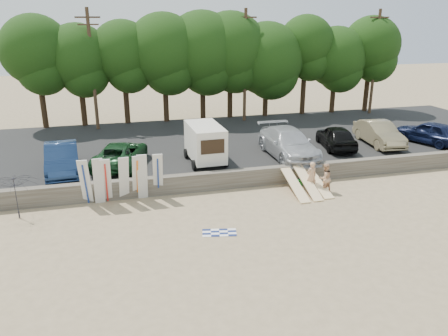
{
  "coord_description": "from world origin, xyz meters",
  "views": [
    {
      "loc": [
        -8.89,
        -18.8,
        8.95
      ],
      "look_at": [
        -3.18,
        3.0,
        1.18
      ],
      "focal_mm": 35.0,
      "sensor_mm": 36.0,
      "label": 1
    }
  ],
  "objects_px": {
    "car_2": "(288,143)",
    "beachgoer_b": "(325,178)",
    "car_1": "(121,154)",
    "beachgoer_a": "(311,176)",
    "car_0": "(62,159)",
    "car_4": "(379,133)",
    "car_3": "(336,137)",
    "car_5": "(429,132)",
    "cooler": "(298,182)",
    "beach_umbrella": "(15,198)",
    "box_trailer": "(205,142)"
  },
  "relations": [
    {
      "from": "car_2",
      "to": "car_5",
      "type": "xyz_separation_m",
      "value": [
        10.63,
        0.42,
        -0.08
      ]
    },
    {
      "from": "car_0",
      "to": "car_3",
      "type": "height_order",
      "value": "car_0"
    },
    {
      "from": "car_3",
      "to": "beachgoer_a",
      "type": "bearing_deg",
      "value": 61.6
    },
    {
      "from": "car_2",
      "to": "car_5",
      "type": "distance_m",
      "value": 10.64
    },
    {
      "from": "beachgoer_a",
      "to": "car_0",
      "type": "bearing_deg",
      "value": -25.28
    },
    {
      "from": "car_1",
      "to": "box_trailer",
      "type": "bearing_deg",
      "value": -170.29
    },
    {
      "from": "beachgoer_a",
      "to": "beachgoer_b",
      "type": "bearing_deg",
      "value": 142.52
    },
    {
      "from": "car_2",
      "to": "beachgoer_b",
      "type": "xyz_separation_m",
      "value": [
        0.32,
        -4.39,
        -0.76
      ]
    },
    {
      "from": "car_0",
      "to": "car_4",
      "type": "relative_size",
      "value": 1.03
    },
    {
      "from": "car_0",
      "to": "car_3",
      "type": "xyz_separation_m",
      "value": [
        17.23,
        0.59,
        -0.05
      ]
    },
    {
      "from": "car_0",
      "to": "beach_umbrella",
      "type": "distance_m",
      "value": 4.59
    },
    {
      "from": "car_4",
      "to": "beachgoer_b",
      "type": "bearing_deg",
      "value": -135.33
    },
    {
      "from": "car_1",
      "to": "cooler",
      "type": "xyz_separation_m",
      "value": [
        9.57,
        -3.93,
        -1.25
      ]
    },
    {
      "from": "beachgoer_a",
      "to": "beachgoer_b",
      "type": "relative_size",
      "value": 1.02
    },
    {
      "from": "box_trailer",
      "to": "beach_umbrella",
      "type": "bearing_deg",
      "value": -159.47
    },
    {
      "from": "beachgoer_b",
      "to": "car_1",
      "type": "bearing_deg",
      "value": -38.55
    },
    {
      "from": "car_3",
      "to": "car_2",
      "type": "bearing_deg",
      "value": 25.94
    },
    {
      "from": "car_1",
      "to": "car_4",
      "type": "relative_size",
      "value": 1.07
    },
    {
      "from": "car_2",
      "to": "car_5",
      "type": "relative_size",
      "value": 1.29
    },
    {
      "from": "box_trailer",
      "to": "car_0",
      "type": "relative_size",
      "value": 0.74
    },
    {
      "from": "car_5",
      "to": "beachgoer_a",
      "type": "distance_m",
      "value": 11.82
    },
    {
      "from": "car_0",
      "to": "cooler",
      "type": "bearing_deg",
      "value": -20.27
    },
    {
      "from": "car_2",
      "to": "box_trailer",
      "type": "bearing_deg",
      "value": 177.72
    },
    {
      "from": "box_trailer",
      "to": "car_4",
      "type": "bearing_deg",
      "value": 2.39
    },
    {
      "from": "box_trailer",
      "to": "car_5",
      "type": "bearing_deg",
      "value": -0.61
    },
    {
      "from": "car_4",
      "to": "cooler",
      "type": "relative_size",
      "value": 12.7
    },
    {
      "from": "car_5",
      "to": "cooler",
      "type": "height_order",
      "value": "car_5"
    },
    {
      "from": "car_5",
      "to": "car_2",
      "type": "bearing_deg",
      "value": -19.59
    },
    {
      "from": "car_3",
      "to": "car_5",
      "type": "relative_size",
      "value": 0.97
    },
    {
      "from": "car_0",
      "to": "car_3",
      "type": "distance_m",
      "value": 17.24
    },
    {
      "from": "car_2",
      "to": "car_4",
      "type": "bearing_deg",
      "value": 7.97
    },
    {
      "from": "car_1",
      "to": "beach_umbrella",
      "type": "relative_size",
      "value": 2.18
    },
    {
      "from": "car_3",
      "to": "cooler",
      "type": "bearing_deg",
      "value": 53.65
    },
    {
      "from": "car_1",
      "to": "car_4",
      "type": "xyz_separation_m",
      "value": [
        17.25,
        0.16,
        0.08
      ]
    },
    {
      "from": "car_4",
      "to": "car_2",
      "type": "bearing_deg",
      "value": -165.81
    },
    {
      "from": "box_trailer",
      "to": "car_2",
      "type": "bearing_deg",
      "value": -3.51
    },
    {
      "from": "car_3",
      "to": "cooler",
      "type": "xyz_separation_m",
      "value": [
        -4.45,
        -4.1,
        -1.31
      ]
    },
    {
      "from": "car_0",
      "to": "car_3",
      "type": "relative_size",
      "value": 1.11
    },
    {
      "from": "car_5",
      "to": "beachgoer_a",
      "type": "xyz_separation_m",
      "value": [
        -10.93,
        -4.44,
        -0.67
      ]
    },
    {
      "from": "car_1",
      "to": "cooler",
      "type": "relative_size",
      "value": 13.53
    },
    {
      "from": "car_4",
      "to": "car_5",
      "type": "height_order",
      "value": "car_4"
    },
    {
      "from": "car_0",
      "to": "car_1",
      "type": "height_order",
      "value": "car_0"
    },
    {
      "from": "beach_umbrella",
      "to": "box_trailer",
      "type": "bearing_deg",
      "value": 21.98
    },
    {
      "from": "car_5",
      "to": "car_4",
      "type": "bearing_deg",
      "value": -31.37
    },
    {
      "from": "car_1",
      "to": "beachgoer_a",
      "type": "relative_size",
      "value": 3.12
    },
    {
      "from": "car_0",
      "to": "beachgoer_b",
      "type": "xyz_separation_m",
      "value": [
        13.71,
        -4.82,
        -0.71
      ]
    },
    {
      "from": "car_1",
      "to": "car_0",
      "type": "bearing_deg",
      "value": 24.95
    },
    {
      "from": "box_trailer",
      "to": "beachgoer_a",
      "type": "bearing_deg",
      "value": -41.73
    },
    {
      "from": "car_3",
      "to": "car_0",
      "type": "bearing_deg",
      "value": 12.98
    },
    {
      "from": "car_5",
      "to": "cooler",
      "type": "distance_m",
      "value": 11.85
    }
  ]
}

